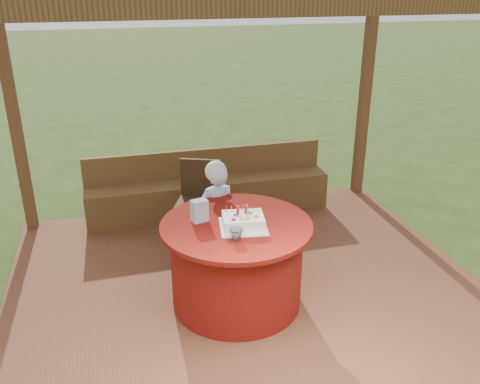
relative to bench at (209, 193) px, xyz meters
name	(u,v)px	position (x,y,z in m)	size (l,w,h in m)	color
ground	(247,295)	(0.00, -1.72, -0.38)	(60.00, 60.00, 0.00)	#2A4416
deck	(247,290)	(0.00, -1.72, -0.32)	(4.50, 4.00, 0.12)	brown
pergola	(248,41)	(0.00, -1.72, 2.02)	(4.50, 4.00, 2.72)	brown
bench	(209,193)	(0.00, 0.00, 0.00)	(3.00, 0.42, 0.80)	brown
table	(236,263)	(-0.16, -1.95, 0.14)	(1.32, 1.32, 0.80)	maroon
chair	(199,197)	(-0.25, -0.64, 0.25)	(0.60, 0.60, 0.91)	#321F0F
elderly_woman	(217,214)	(-0.19, -1.27, 0.32)	(0.44, 0.34, 1.14)	#A4D0F4
birthday_cake	(243,221)	(-0.12, -2.02, 0.59)	(0.45, 0.45, 0.18)	white
gift_bag	(199,211)	(-0.46, -1.82, 0.63)	(0.14, 0.09, 0.20)	#D086B4
drinking_glass	(236,235)	(-0.24, -2.24, 0.58)	(0.11, 0.11, 0.10)	white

